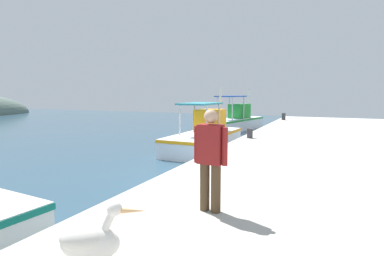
{
  "coord_description": "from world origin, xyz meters",
  "views": [
    {
      "loc": [
        -9.41,
        -3.7,
        2.75
      ],
      "look_at": [
        3.51,
        2.08,
        1.17
      ],
      "focal_mm": 29.58,
      "sensor_mm": 36.0,
      "label": 1
    }
  ],
  "objects_px": {
    "mooring_bollard_second": "(250,133)",
    "mooring_bollard_third": "(284,117)",
    "fishing_boat_second": "(205,136)",
    "pelican": "(89,239)",
    "fisherman_standing": "(210,156)",
    "fishing_boat_third": "(235,121)"
  },
  "relations": [
    {
      "from": "mooring_bollard_second",
      "to": "mooring_bollard_third",
      "type": "xyz_separation_m",
      "value": [
        10.11,
        0.0,
        0.04
      ]
    },
    {
      "from": "fishing_boat_second",
      "to": "pelican",
      "type": "relative_size",
      "value": 6.1
    },
    {
      "from": "mooring_bollard_second",
      "to": "fisherman_standing",
      "type": "bearing_deg",
      "value": -170.44
    },
    {
      "from": "fishing_boat_third",
      "to": "pelican",
      "type": "xyz_separation_m",
      "value": [
        -20.23,
        -4.33,
        0.54
      ]
    },
    {
      "from": "fishing_boat_third",
      "to": "mooring_bollard_second",
      "type": "relative_size",
      "value": 15.91
    },
    {
      "from": "mooring_bollard_second",
      "to": "mooring_bollard_third",
      "type": "bearing_deg",
      "value": 0.0
    },
    {
      "from": "fishing_boat_third",
      "to": "pelican",
      "type": "distance_m",
      "value": 20.69
    },
    {
      "from": "fisherman_standing",
      "to": "mooring_bollard_third",
      "type": "distance_m",
      "value": 18.86
    },
    {
      "from": "fishing_boat_third",
      "to": "mooring_bollard_third",
      "type": "relative_size",
      "value": 13.25
    },
    {
      "from": "mooring_bollard_third",
      "to": "pelican",
      "type": "bearing_deg",
      "value": -177.42
    },
    {
      "from": "fishing_boat_second",
      "to": "fisherman_standing",
      "type": "bearing_deg",
      "value": -157.84
    },
    {
      "from": "fisherman_standing",
      "to": "mooring_bollard_third",
      "type": "height_order",
      "value": "fisherman_standing"
    },
    {
      "from": "fisherman_standing",
      "to": "mooring_bollard_second",
      "type": "relative_size",
      "value": 4.03
    },
    {
      "from": "fishing_boat_third",
      "to": "mooring_bollard_third",
      "type": "bearing_deg",
      "value": -76.4
    },
    {
      "from": "pelican",
      "to": "mooring_bollard_third",
      "type": "distance_m",
      "value": 21.07
    },
    {
      "from": "fisherman_standing",
      "to": "mooring_bollard_third",
      "type": "xyz_separation_m",
      "value": [
        18.79,
        1.46,
        -0.67
      ]
    },
    {
      "from": "fishing_boat_third",
      "to": "fisherman_standing",
      "type": "distance_m",
      "value": 18.64
    },
    {
      "from": "mooring_bollard_third",
      "to": "fisherman_standing",
      "type": "bearing_deg",
      "value": -175.55
    },
    {
      "from": "mooring_bollard_second",
      "to": "pelican",
      "type": "bearing_deg",
      "value": -175.04
    },
    {
      "from": "fishing_boat_second",
      "to": "pelican",
      "type": "xyz_separation_m",
      "value": [
        -11.63,
        -3.3,
        0.55
      ]
    },
    {
      "from": "fisherman_standing",
      "to": "mooring_bollard_second",
      "type": "bearing_deg",
      "value": 9.56
    },
    {
      "from": "fishing_boat_third",
      "to": "fishing_boat_second",
      "type": "bearing_deg",
      "value": -173.17
    }
  ]
}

